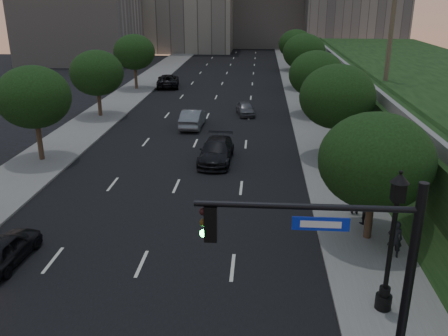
# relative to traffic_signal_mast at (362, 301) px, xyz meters

# --- Properties ---
(road_surface) EXTENTS (16.00, 140.00, 0.02)m
(road_surface) POSITION_rel_traffic_signal_mast_xyz_m (-7.74, 32.20, -3.66)
(road_surface) COLOR black
(road_surface) RESTS_ON ground
(sidewalk_right) EXTENTS (4.50, 140.00, 0.15)m
(sidewalk_right) POSITION_rel_traffic_signal_mast_xyz_m (2.51, 32.20, -3.60)
(sidewalk_right) COLOR slate
(sidewalk_right) RESTS_ON ground
(sidewalk_left) EXTENTS (4.50, 140.00, 0.15)m
(sidewalk_left) POSITION_rel_traffic_signal_mast_xyz_m (-17.99, 32.20, -3.60)
(sidewalk_left) COLOR slate
(sidewalk_left) RESTS_ON ground
(parapet_wall) EXTENTS (0.35, 90.00, 0.70)m
(parapet_wall) POSITION_rel_traffic_signal_mast_xyz_m (5.76, 30.20, 0.68)
(parapet_wall) COLOR slate
(parapet_wall) RESTS_ON embankment
(office_block_filler) EXTENTS (18.00, 16.00, 14.00)m
(office_block_filler) POSITION_rel_traffic_signal_mast_xyz_m (-33.74, 72.20, 3.33)
(office_block_filler) COLOR #9D9890
(office_block_filler) RESTS_ON ground
(tree_right_a) EXTENTS (5.20, 5.20, 6.24)m
(tree_right_a) POSITION_rel_traffic_signal_mast_xyz_m (2.56, 10.20, 0.35)
(tree_right_a) COLOR #38281C
(tree_right_a) RESTS_ON ground
(tree_right_b) EXTENTS (5.20, 5.20, 6.74)m
(tree_right_b) POSITION_rel_traffic_signal_mast_xyz_m (2.56, 22.20, 0.84)
(tree_right_b) COLOR #38281C
(tree_right_b) RESTS_ON ground
(tree_right_c) EXTENTS (5.20, 5.20, 6.24)m
(tree_right_c) POSITION_rel_traffic_signal_mast_xyz_m (2.56, 35.20, 0.35)
(tree_right_c) COLOR #38281C
(tree_right_c) RESTS_ON ground
(tree_right_d) EXTENTS (5.20, 5.20, 6.74)m
(tree_right_d) POSITION_rel_traffic_signal_mast_xyz_m (2.56, 49.20, 0.84)
(tree_right_d) COLOR #38281C
(tree_right_d) RESTS_ON ground
(tree_right_e) EXTENTS (5.20, 5.20, 6.24)m
(tree_right_e) POSITION_rel_traffic_signal_mast_xyz_m (2.56, 64.20, 0.35)
(tree_right_e) COLOR #38281C
(tree_right_e) RESTS_ON ground
(tree_left_b) EXTENTS (5.00, 5.00, 6.71)m
(tree_left_b) POSITION_rel_traffic_signal_mast_xyz_m (-18.04, 20.20, 0.90)
(tree_left_b) COLOR #38281C
(tree_left_b) RESTS_ON ground
(tree_left_c) EXTENTS (5.00, 5.00, 6.34)m
(tree_left_c) POSITION_rel_traffic_signal_mast_xyz_m (-18.04, 33.20, 0.53)
(tree_left_c) COLOR #38281C
(tree_left_c) RESTS_ON ground
(tree_left_d) EXTENTS (5.00, 5.00, 6.71)m
(tree_left_d) POSITION_rel_traffic_signal_mast_xyz_m (-18.04, 47.20, 0.90)
(tree_left_d) COLOR #38281C
(tree_left_d) RESTS_ON ground
(traffic_signal_mast) EXTENTS (5.68, 0.56, 7.00)m
(traffic_signal_mast) POSITION_rel_traffic_signal_mast_xyz_m (0.00, 0.00, 0.00)
(traffic_signal_mast) COLOR black
(traffic_signal_mast) RESTS_ON ground
(street_lamp) EXTENTS (0.64, 0.64, 5.62)m
(street_lamp) POSITION_rel_traffic_signal_mast_xyz_m (2.00, 4.63, -1.04)
(street_lamp) COLOR black
(street_lamp) RESTS_ON ground
(sedan_near_left) EXTENTS (1.90, 4.23, 1.41)m
(sedan_near_left) POSITION_rel_traffic_signal_mast_xyz_m (-13.68, 6.84, -2.97)
(sedan_near_left) COLOR black
(sedan_near_left) RESTS_ON ground
(sedan_mid_left) EXTENTS (1.84, 4.98, 1.63)m
(sedan_mid_left) POSITION_rel_traffic_signal_mast_xyz_m (-8.62, 30.11, -2.86)
(sedan_mid_left) COLOR slate
(sedan_mid_left) RESTS_ON ground
(sedan_far_left) EXTENTS (3.50, 6.12, 1.61)m
(sedan_far_left) POSITION_rel_traffic_signal_mast_xyz_m (-14.44, 49.27, -2.87)
(sedan_far_left) COLOR black
(sedan_far_left) RESTS_ON ground
(sedan_near_right) EXTENTS (2.38, 5.47, 1.57)m
(sedan_near_right) POSITION_rel_traffic_signal_mast_xyz_m (-5.69, 20.95, -2.89)
(sedan_near_right) COLOR black
(sedan_near_right) RESTS_ON ground
(sedan_far_right) EXTENTS (2.23, 4.03, 1.30)m
(sedan_far_right) POSITION_rel_traffic_signal_mast_xyz_m (-4.11, 35.02, -3.02)
(sedan_far_right) COLOR #4E5055
(sedan_far_right) RESTS_ON ground
(pedestrian_a) EXTENTS (0.68, 0.49, 1.75)m
(pedestrian_a) POSITION_rel_traffic_signal_mast_xyz_m (3.32, 8.43, -2.65)
(pedestrian_a) COLOR black
(pedestrian_a) RESTS_ON sidewalk_right
(pedestrian_b) EXTENTS (0.78, 0.62, 1.59)m
(pedestrian_b) POSITION_rel_traffic_signal_mast_xyz_m (2.69, 11.65, -2.73)
(pedestrian_b) COLOR black
(pedestrian_b) RESTS_ON sidewalk_right
(pedestrian_c) EXTENTS (0.96, 0.44, 1.60)m
(pedestrian_c) POSITION_rel_traffic_signal_mast_xyz_m (2.45, 12.78, -2.72)
(pedestrian_c) COLOR black
(pedestrian_c) RESTS_ON sidewalk_right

